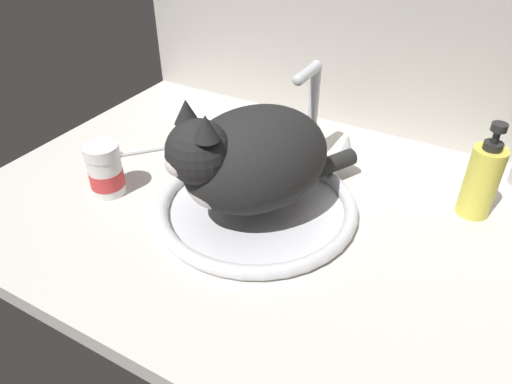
% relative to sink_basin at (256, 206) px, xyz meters
% --- Properties ---
extents(countertop, '(1.00, 0.72, 0.03)m').
position_rel_sink_basin_xyz_m(countertop, '(-0.01, 0.02, -0.03)').
color(countertop, silver).
rests_on(countertop, ground).
extents(backsplash_wall, '(1.00, 0.02, 0.42)m').
position_rel_sink_basin_xyz_m(backsplash_wall, '(-0.01, 0.39, 0.17)').
color(backsplash_wall, beige).
rests_on(backsplash_wall, ground).
extents(sink_basin, '(0.35, 0.35, 0.02)m').
position_rel_sink_basin_xyz_m(sink_basin, '(0.00, 0.00, 0.00)').
color(sink_basin, white).
rests_on(sink_basin, countertop).
extents(faucet, '(0.19, 0.11, 0.20)m').
position_rel_sink_basin_xyz_m(faucet, '(0.00, 0.22, 0.07)').
color(faucet, silver).
rests_on(faucet, countertop).
extents(cat, '(0.28, 0.35, 0.20)m').
position_rel_sink_basin_xyz_m(cat, '(-0.01, -0.01, 0.10)').
color(cat, black).
rests_on(cat, sink_basin).
extents(soap_pump_bottle, '(0.05, 0.05, 0.17)m').
position_rel_sink_basin_xyz_m(soap_pump_bottle, '(0.33, 0.18, 0.06)').
color(soap_pump_bottle, '#E5DB4C').
rests_on(soap_pump_bottle, countertop).
extents(pill_bottle, '(0.06, 0.06, 0.10)m').
position_rel_sink_basin_xyz_m(pill_bottle, '(-0.26, -0.08, 0.03)').
color(pill_bottle, white).
rests_on(pill_bottle, countertop).
extents(toothbrush, '(0.12, 0.13, 0.02)m').
position_rel_sink_basin_xyz_m(toothbrush, '(-0.29, 0.06, -0.00)').
color(toothbrush, silver).
rests_on(toothbrush, countertop).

